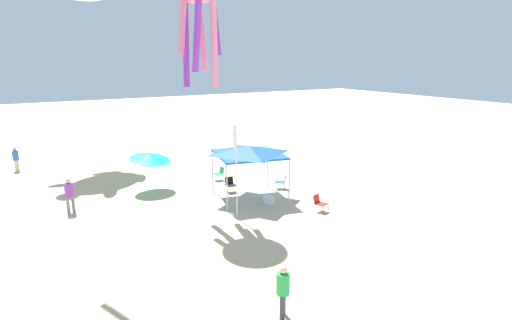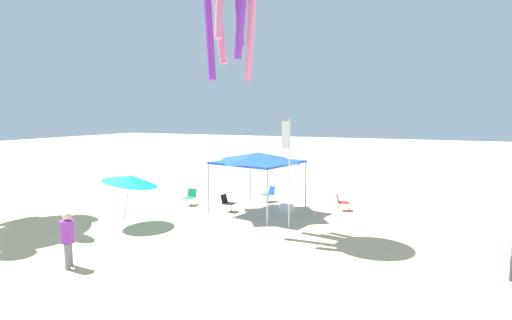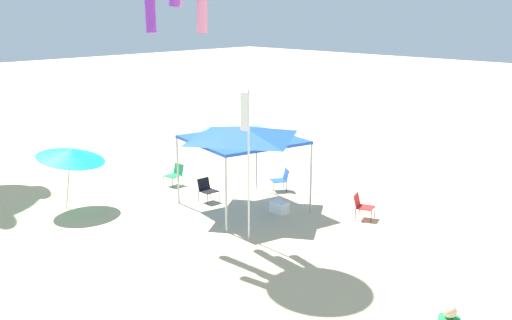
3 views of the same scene
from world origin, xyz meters
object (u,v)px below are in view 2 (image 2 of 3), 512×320
(person_kite_handler, at_px, (68,235))
(canopy_tent, at_px, (258,158))
(folding_chair_right_of_tent, at_px, (269,193))
(folding_chair_left_of_tent, at_px, (227,202))
(folding_chair_facing_ocean, at_px, (191,196))
(beach_umbrella, at_px, (131,179))
(cooler_box, at_px, (287,209))
(banner_flag, at_px, (288,163))
(folding_chair_near_cooler, at_px, (341,201))

(person_kite_handler, bearing_deg, canopy_tent, 129.04)
(person_kite_handler, bearing_deg, folding_chair_right_of_tent, 134.48)
(folding_chair_left_of_tent, bearing_deg, canopy_tent, -71.47)
(folding_chair_left_of_tent, bearing_deg, folding_chair_facing_ocean, 81.92)
(beach_umbrella, xyz_separation_m, cooler_box, (-5.28, -4.59, -1.76))
(cooler_box, distance_m, person_kite_handler, 9.88)
(canopy_tent, height_order, folding_chair_facing_ocean, canopy_tent)
(banner_flag, bearing_deg, person_kite_handler, 54.86)
(folding_chair_near_cooler, bearing_deg, person_kite_handler, 129.36)
(folding_chair_facing_ocean, height_order, cooler_box, folding_chair_facing_ocean)
(folding_chair_right_of_tent, height_order, folding_chair_facing_ocean, same)
(cooler_box, bearing_deg, folding_chair_left_of_tent, 17.39)
(beach_umbrella, xyz_separation_m, folding_chair_right_of_tent, (-3.61, -6.56, -1.48))
(canopy_tent, bearing_deg, person_kite_handler, 73.42)
(folding_chair_near_cooler, relative_size, person_kite_handler, 0.47)
(folding_chair_facing_ocean, relative_size, folding_chair_near_cooler, 1.00)
(canopy_tent, bearing_deg, cooler_box, -160.73)
(canopy_tent, height_order, folding_chair_right_of_tent, canopy_tent)
(folding_chair_facing_ocean, height_order, person_kite_handler, person_kite_handler)
(canopy_tent, distance_m, folding_chair_right_of_tent, 3.24)
(cooler_box, bearing_deg, person_kite_handler, 66.99)
(folding_chair_left_of_tent, bearing_deg, banner_flag, -109.89)
(folding_chair_near_cooler, bearing_deg, banner_flag, 139.57)
(folding_chair_right_of_tent, bearing_deg, canopy_tent, -46.66)
(canopy_tent, distance_m, beach_umbrella, 5.79)
(folding_chair_near_cooler, relative_size, cooler_box, 1.26)
(folding_chair_near_cooler, bearing_deg, folding_chair_left_of_tent, 94.78)
(folding_chair_right_of_tent, xyz_separation_m, cooler_box, (-1.68, 1.96, -0.27))
(person_kite_handler, bearing_deg, folding_chair_facing_ocean, 153.82)
(canopy_tent, relative_size, folding_chair_right_of_tent, 4.91)
(folding_chair_near_cooler, bearing_deg, beach_umbrella, 108.37)
(folding_chair_right_of_tent, xyz_separation_m, banner_flag, (-2.55, 4.32, 2.20))
(cooler_box, bearing_deg, folding_chair_facing_ocean, 4.41)
(folding_chair_right_of_tent, bearing_deg, cooler_box, -15.37)
(folding_chair_near_cooler, height_order, cooler_box, folding_chair_near_cooler)
(folding_chair_near_cooler, bearing_deg, folding_chair_facing_ocean, 83.92)
(folding_chair_facing_ocean, xyz_separation_m, folding_chair_near_cooler, (-7.37, -1.91, 0.00))
(canopy_tent, relative_size, folding_chair_left_of_tent, 4.91)
(canopy_tent, bearing_deg, folding_chair_right_of_tent, -80.76)
(folding_chair_facing_ocean, relative_size, cooler_box, 1.26)
(folding_chair_right_of_tent, distance_m, folding_chair_facing_ocean, 4.16)
(folding_chair_facing_ocean, xyz_separation_m, banner_flag, (-5.97, 1.96, 2.20))
(folding_chair_near_cooler, bearing_deg, folding_chair_right_of_tent, 62.92)
(beach_umbrella, relative_size, folding_chair_left_of_tent, 2.94)
(folding_chair_left_of_tent, relative_size, person_kite_handler, 0.47)
(folding_chair_near_cooler, height_order, person_kite_handler, person_kite_handler)
(beach_umbrella, xyz_separation_m, banner_flag, (-6.15, -2.24, 0.72))
(folding_chair_left_of_tent, height_order, person_kite_handler, person_kite_handler)
(folding_chair_left_of_tent, height_order, folding_chair_near_cooler, same)
(folding_chair_right_of_tent, distance_m, folding_chair_left_of_tent, 3.00)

